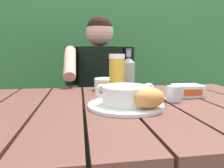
% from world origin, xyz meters
% --- Properties ---
extents(dining_table, '(1.48, 0.83, 0.76)m').
position_xyz_m(dining_table, '(0.00, 0.00, 0.67)').
color(dining_table, brown).
rests_on(dining_table, ground_plane).
extents(hedge_backdrop, '(3.69, 0.82, 2.55)m').
position_xyz_m(hedge_backdrop, '(0.20, 1.72, 1.05)').
color(hedge_backdrop, '#336A39').
rests_on(hedge_backdrop, ground_plane).
extents(chair_near_diner, '(0.49, 0.42, 0.99)m').
position_xyz_m(chair_near_diner, '(0.05, 0.85, 0.48)').
color(chair_near_diner, '#4F292B').
rests_on(chair_near_diner, ground_plane).
extents(person_eating, '(0.48, 0.47, 1.20)m').
position_xyz_m(person_eating, '(0.04, 0.65, 0.71)').
color(person_eating, black).
rests_on(person_eating, ground_plane).
extents(serving_plate, '(0.28, 0.28, 0.01)m').
position_xyz_m(serving_plate, '(0.07, -0.04, 0.76)').
color(serving_plate, white).
rests_on(serving_plate, dining_table).
extents(soup_bowl, '(0.22, 0.17, 0.07)m').
position_xyz_m(soup_bowl, '(0.07, -0.04, 0.80)').
color(soup_bowl, white).
rests_on(soup_bowl, serving_plate).
extents(bread_roll, '(0.13, 0.11, 0.07)m').
position_xyz_m(bread_roll, '(0.13, -0.11, 0.80)').
color(bread_roll, '#CF8C44').
rests_on(bread_roll, serving_plate).
extents(beer_glass, '(0.07, 0.07, 0.19)m').
position_xyz_m(beer_glass, '(0.08, 0.19, 0.85)').
color(beer_glass, gold).
rests_on(beer_glass, dining_table).
extents(beer_bottle, '(0.07, 0.07, 0.22)m').
position_xyz_m(beer_bottle, '(0.15, 0.27, 0.85)').
color(beer_bottle, gray).
rests_on(beer_bottle, dining_table).
extents(water_glass_small, '(0.06, 0.06, 0.06)m').
position_xyz_m(water_glass_small, '(0.28, 0.02, 0.79)').
color(water_glass_small, silver).
rests_on(water_glass_small, dining_table).
extents(butter_tub, '(0.12, 0.09, 0.05)m').
position_xyz_m(butter_tub, '(0.39, 0.09, 0.78)').
color(butter_tub, white).
rests_on(butter_tub, dining_table).
extents(table_knife, '(0.14, 0.07, 0.01)m').
position_xyz_m(table_knife, '(0.23, 0.04, 0.76)').
color(table_knife, silver).
rests_on(table_knife, dining_table).
extents(diner_bowl, '(0.14, 0.14, 0.06)m').
position_xyz_m(diner_bowl, '(0.05, 0.32, 0.79)').
color(diner_bowl, white).
rests_on(diner_bowl, dining_table).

